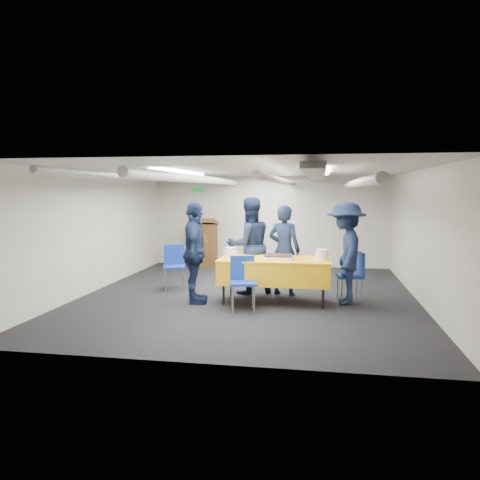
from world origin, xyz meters
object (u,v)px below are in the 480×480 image
(chair_left, at_px, (174,262))
(sailor_d, at_px, (345,253))
(sailor_c, at_px, (195,253))
(serving_table, at_px, (275,271))
(sheet_cake, at_px, (279,257))
(chair_right, at_px, (355,271))
(chair_near, at_px, (243,277))
(sailor_a, at_px, (284,250))
(podium, at_px, (205,243))
(sailor_b, at_px, (249,246))

(chair_left, bearing_deg, sailor_d, -11.55)
(sailor_c, bearing_deg, sailor_d, -92.33)
(serving_table, height_order, sheet_cake, sheet_cake)
(chair_right, xyz_separation_m, sailor_c, (-2.72, -0.56, 0.34))
(chair_near, height_order, sailor_c, sailor_c)
(chair_near, relative_size, chair_left, 1.00)
(chair_right, height_order, sailor_a, sailor_a)
(serving_table, height_order, podium, podium)
(podium, distance_m, sailor_b, 3.28)
(chair_left, bearing_deg, sailor_a, -4.39)
(podium, xyz_separation_m, sailor_d, (3.32, -3.37, 0.26))
(sheet_cake, xyz_separation_m, chair_right, (1.29, 0.39, -0.28))
(sailor_c, bearing_deg, chair_near, -119.81)
(sheet_cake, height_order, sailor_c, sailor_c)
(sailor_a, height_order, sailor_d, sailor_d)
(serving_table, bearing_deg, chair_right, 13.05)
(sailor_a, bearing_deg, sailor_d, 172.62)
(podium, distance_m, sailor_c, 3.86)
(chair_right, relative_size, chair_left, 1.00)
(chair_left, height_order, sailor_d, sailor_d)
(chair_right, distance_m, sailor_a, 1.33)
(podium, bearing_deg, sailor_c, -78.46)
(chair_near, bearing_deg, podium, 112.13)
(sheet_cake, relative_size, chair_near, 0.55)
(serving_table, height_order, sailor_d, sailor_d)
(sailor_b, distance_m, sailor_c, 1.22)
(podium, bearing_deg, serving_table, -58.92)
(chair_near, bearing_deg, sailor_b, 93.53)
(podium, relative_size, chair_left, 1.44)
(serving_table, height_order, sailor_c, sailor_c)
(sheet_cake, height_order, sailor_b, sailor_b)
(chair_left, height_order, sailor_a, sailor_a)
(sailor_c, relative_size, sailor_d, 0.99)
(serving_table, relative_size, sailor_b, 1.05)
(sheet_cake, xyz_separation_m, chair_left, (-2.14, 0.89, -0.28))
(podium, bearing_deg, sheet_cake, -58.62)
(sheet_cake, distance_m, sailor_c, 1.44)
(chair_near, height_order, sailor_b, sailor_b)
(podium, bearing_deg, sailor_a, -52.11)
(podium, bearing_deg, chair_right, -42.57)
(sailor_a, xyz_separation_m, sailor_d, (1.08, -0.50, 0.04))
(sailor_c, bearing_deg, podium, 0.30)
(serving_table, xyz_separation_m, podium, (-2.12, 3.52, 0.05))
(chair_near, relative_size, sailor_b, 0.48)
(sailor_b, bearing_deg, sheet_cake, 101.33)
(sailor_b, height_order, sailor_d, sailor_b)
(sheet_cake, bearing_deg, chair_left, 157.30)
(chair_near, xyz_separation_m, chair_right, (1.83, 0.86, 0.00))
(chair_left, relative_size, sailor_d, 0.50)
(chair_near, relative_size, chair_right, 1.00)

